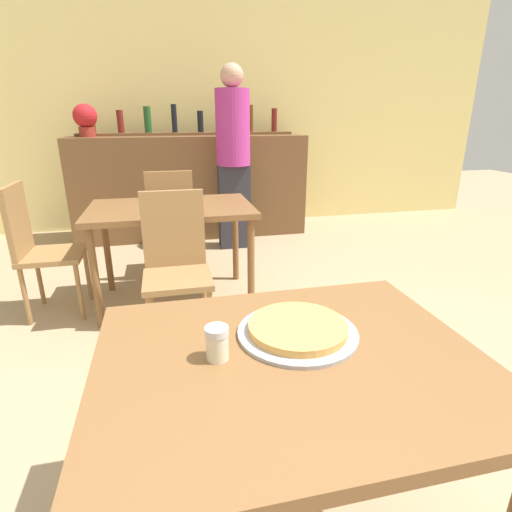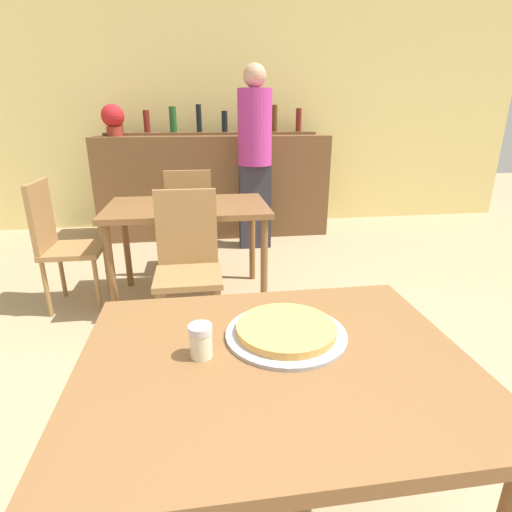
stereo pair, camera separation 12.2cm
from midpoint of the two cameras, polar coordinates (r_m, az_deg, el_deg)
wall_back at (r=5.19m, az=-5.83°, el=19.96°), size 8.00×0.05×2.80m
dining_table_near at (r=1.18m, az=5.72°, el=-17.34°), size 1.07×0.84×0.73m
dining_table_far at (r=2.96m, az=-8.53°, el=5.68°), size 1.15×0.75×0.74m
bar_counter at (r=4.75m, az=-5.19°, el=9.94°), size 2.60×0.56×1.14m
bar_back_shelf at (r=4.83m, az=-5.52°, el=17.67°), size 2.39×0.24×0.33m
chair_far_side_front at (r=2.49m, az=-8.35°, el=-0.18°), size 0.40×0.40×0.93m
chair_far_side_back at (r=3.52m, az=-8.45°, el=5.69°), size 0.40×0.40×0.93m
chair_far_side_left at (r=3.14m, az=-25.27°, el=2.32°), size 0.40×0.40×0.93m
pizza_tray at (r=1.23m, az=7.23°, el=-10.64°), size 0.36×0.36×0.04m
cheese_shaker at (r=1.11m, az=-4.71°, el=-12.04°), size 0.06×0.06×0.10m
person_standing at (r=4.17m, az=0.69°, el=14.57°), size 0.34×0.34×1.82m
potted_plant at (r=4.70m, az=-19.02°, el=18.11°), size 0.24×0.24×0.33m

